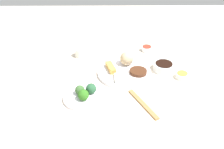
% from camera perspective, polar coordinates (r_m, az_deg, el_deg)
% --- Properties ---
extents(tabletop, '(2.20, 2.20, 0.02)m').
position_cam_1_polar(tabletop, '(1.28, 1.23, -0.98)').
color(tabletop, beige).
rests_on(tabletop, ground).
extents(main_plate, '(0.27, 0.27, 0.02)m').
position_cam_1_polar(main_plate, '(1.29, 2.77, 0.41)').
color(main_plate, white).
rests_on(main_plate, tabletop).
extents(rice_scoop, '(0.07, 0.07, 0.07)m').
position_cam_1_polar(rice_scoop, '(1.33, 3.36, 3.63)').
color(rice_scoop, tan).
rests_on(rice_scoop, main_plate).
extents(spring_roll, '(0.06, 0.10, 0.03)m').
position_cam_1_polar(spring_roll, '(1.29, -0.29, 1.58)').
color(spring_roll, gold).
rests_on(spring_roll, main_plate).
extents(crab_rangoon_wonton, '(0.07, 0.08, 0.01)m').
position_cam_1_polar(crab_rangoon_wonton, '(1.23, 2.21, -0.77)').
color(crab_rangoon_wonton, beige).
rests_on(crab_rangoon_wonton, main_plate).
extents(stir_fry_heap, '(0.09, 0.09, 0.02)m').
position_cam_1_polar(stir_fry_heap, '(1.28, 5.91, 0.64)').
color(stir_fry_heap, '#4A2716').
rests_on(stir_fry_heap, main_plate).
extents(broccoli_plate, '(0.19, 0.19, 0.01)m').
position_cam_1_polar(broccoli_plate, '(1.14, -6.20, -5.06)').
color(broccoli_plate, white).
rests_on(broccoli_plate, tabletop).
extents(broccoli_floret_0, '(0.05, 0.05, 0.05)m').
position_cam_1_polar(broccoli_floret_0, '(1.10, -6.47, -4.58)').
color(broccoli_floret_0, '#2D6A1C').
rests_on(broccoli_floret_0, broccoli_plate).
extents(broccoli_floret_1, '(0.05, 0.05, 0.05)m').
position_cam_1_polar(broccoli_floret_1, '(1.14, -4.73, -3.17)').
color(broccoli_floret_1, '#295736').
rests_on(broccoli_floret_1, broccoli_plate).
extents(broccoli_floret_2, '(0.04, 0.04, 0.04)m').
position_cam_1_polar(broccoli_floret_2, '(1.14, -7.25, -3.48)').
color(broccoli_floret_2, '#3A5F2F').
rests_on(broccoli_floret_2, broccoli_plate).
extents(soy_sauce_bowl, '(0.11, 0.11, 0.04)m').
position_cam_1_polar(soy_sauce_bowl, '(1.34, 11.55, 1.66)').
color(soy_sauce_bowl, white).
rests_on(soy_sauce_bowl, tabletop).
extents(soy_sauce_bowl_liquid, '(0.09, 0.09, 0.00)m').
position_cam_1_polar(soy_sauce_bowl_liquid, '(1.33, 11.65, 2.43)').
color(soy_sauce_bowl_liquid, black).
rests_on(soy_sauce_bowl_liquid, soy_sauce_bowl).
extents(sauce_ramekin_sweet_and_sour, '(0.06, 0.06, 0.03)m').
position_cam_1_polar(sauce_ramekin_sweet_and_sour, '(1.52, 7.81, 5.74)').
color(sauce_ramekin_sweet_and_sour, white).
rests_on(sauce_ramekin_sweet_and_sour, tabletop).
extents(sauce_ramekin_sweet_and_sour_liquid, '(0.05, 0.05, 0.00)m').
position_cam_1_polar(sauce_ramekin_sweet_and_sour_liquid, '(1.51, 7.86, 6.26)').
color(sauce_ramekin_sweet_and_sour_liquid, red).
rests_on(sauce_ramekin_sweet_and_sour_liquid, sauce_ramekin_sweet_and_sour).
extents(sauce_ramekin_hot_mustard, '(0.06, 0.06, 0.03)m').
position_cam_1_polar(sauce_ramekin_hot_mustard, '(1.31, 15.49, -0.29)').
color(sauce_ramekin_hot_mustard, white).
rests_on(sauce_ramekin_hot_mustard, tabletop).
extents(sauce_ramekin_hot_mustard_liquid, '(0.05, 0.05, 0.00)m').
position_cam_1_polar(sauce_ramekin_hot_mustard_liquid, '(1.30, 15.59, 0.29)').
color(sauce_ramekin_hot_mustard_liquid, gold).
rests_on(sauce_ramekin_hot_mustard_liquid, sauce_ramekin_hot_mustard).
extents(teacup, '(0.06, 0.06, 0.05)m').
position_cam_1_polar(teacup, '(1.45, -7.16, 4.94)').
color(teacup, white).
rests_on(teacup, tabletop).
extents(chopsticks_pair, '(0.11, 0.20, 0.01)m').
position_cam_1_polar(chopsticks_pair, '(1.11, 7.00, -6.60)').
color(chopsticks_pair, '#A17342').
rests_on(chopsticks_pair, tabletop).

